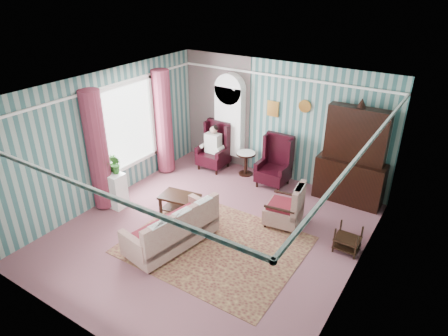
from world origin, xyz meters
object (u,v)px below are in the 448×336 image
Objects in this scene: wingback_left at (213,146)px; wingback_right at (274,162)px; seated_woman at (213,148)px; coffee_table at (180,205)px; round_side_table at (246,164)px; bookcase at (229,126)px; nest_table at (348,239)px; plant_stand at (114,189)px; floral_armchair at (284,205)px; dresser_hutch at (353,153)px; sofa at (171,221)px.

wingback_right is at bearing 0.00° from wingback_left.
seated_woman is (-1.75, 0.00, -0.04)m from wingback_right.
round_side_table is at bearing 83.82° from coffee_table.
nest_table is (3.82, -1.94, -0.85)m from bookcase.
wingback_left is at bearing 0.00° from seated_woman.
plant_stand is 3.74m from floral_armchair.
round_side_table reaches higher than nest_table.
bookcase reaches higher than plant_stand.
floral_armchair is at bearing -27.19° from seated_woman.
nest_table is (0.57, -1.82, -0.91)m from dresser_hutch.
floral_armchair is (2.67, -1.37, -0.18)m from wingback_left.
round_side_table is (0.65, -0.24, -0.82)m from bookcase.
coffee_table is at bearing 104.72° from floral_armchair.
wingback_left is 1.75m from wingback_right.
dresser_hutch is 3.55m from wingback_left.
seated_woman is 2.35m from coffee_table.
coffee_table is (0.39, -2.62, -0.90)m from bookcase.
round_side_table is 0.73× the size of coffee_table.
nest_table is (4.07, -1.55, -0.35)m from wingback_left.
bookcase is 0.70m from seated_woman.
sofa is (-2.30, -3.45, -0.63)m from dresser_hutch.
coffee_table is (-0.26, -2.38, -0.08)m from round_side_table.
wingback_left is 2.87m from plant_stand.
dresser_hutch is at bearing -34.77° from floral_armchair.
floral_armchair is (2.42, -1.76, -0.68)m from bookcase.
nest_table is at bearing -50.45° from sofa.
nest_table is 0.30× the size of sofa.
round_side_table is at bearing 15.05° from sofa.
seated_woman is 1.34× the size of floral_armchair.
wingback_right is 1.67m from floral_armchair.
wingback_right is at bearing -171.23° from dresser_hutch.
wingback_left is at bearing 73.78° from plant_stand.
plant_stand is 2.05m from sofa.
sofa is 1.15m from coffee_table.
dresser_hutch is 1.86m from wingback_right.
round_side_table is 1.11× the size of nest_table.
seated_woman is (-0.25, -0.39, -0.53)m from bookcase.
nest_table is at bearing -105.29° from floral_armchair.
dresser_hutch is 3.92m from coffee_table.
bookcase is 1.23× the size of sofa.
sofa is at bearing -69.35° from seated_woman.
coffee_table is (1.44, 0.52, -0.18)m from plant_stand.
wingback_left reaches higher than nest_table.
seated_woman is at bearing 106.07° from coffee_table.
seated_woman reaches higher than sofa.
wingback_right reaches higher than floral_armchair.
sofa is 2.22× the size of coffee_table.
wingback_left is 1.42× the size of floral_armchair.
dresser_hutch is at bearing 4.41° from seated_woman.
dresser_hutch is 1.89× the size of wingback_right.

